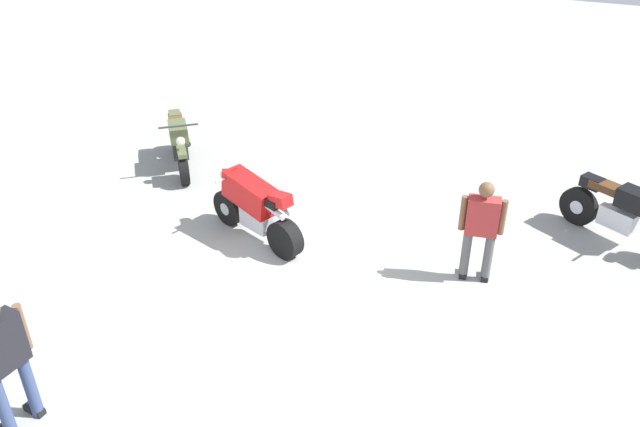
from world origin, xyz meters
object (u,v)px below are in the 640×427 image
motorcycle_olive_vintage (180,144)px  motorcycle_black_cruiser (622,213)px  motorcycle_red_sportbike (254,206)px  person_in_black_shirt (3,357)px  person_in_red_shirt (481,227)px

motorcycle_olive_vintage → motorcycle_black_cruiser: bearing=54.9°
motorcycle_red_sportbike → motorcycle_black_cruiser: size_ratio=1.00×
motorcycle_olive_vintage → motorcycle_black_cruiser: (-7.77, -0.35, 0.03)m
person_in_black_shirt → person_in_red_shirt: person_in_black_shirt is taller
motorcycle_red_sportbike → person_in_red_shirt: size_ratio=1.19×
motorcycle_black_cruiser → person_in_red_shirt: size_ratio=1.19×
motorcycle_black_cruiser → person_in_black_shirt: bearing=-103.5°
motorcycle_olive_vintage → person_in_black_shirt: person_in_black_shirt is taller
motorcycle_olive_vintage → motorcycle_red_sportbike: bearing=17.6°
person_in_black_shirt → person_in_red_shirt: 6.08m
motorcycle_olive_vintage → person_in_black_shirt: bearing=-20.7°
motorcycle_red_sportbike → person_in_black_shirt: person_in_black_shirt is taller
motorcycle_black_cruiser → person_in_black_shirt: person_in_black_shirt is taller
motorcycle_red_sportbike → person_in_black_shirt: (0.64, 4.29, 0.40)m
motorcycle_black_cruiser → motorcycle_olive_vintage: bearing=-147.8°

